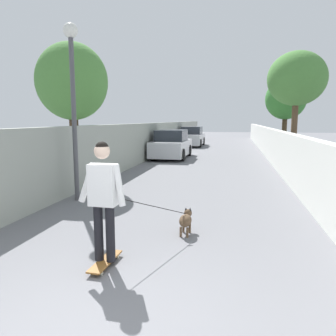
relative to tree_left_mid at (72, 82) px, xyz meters
The scene contains 12 objects.
ground_plane 8.24m from the tree_left_mid, 30.77° to the right, with size 80.00×80.00×0.00m, color slate.
wall_left 5.11m from the tree_left_mid, ahead, with size 48.00×0.30×1.91m, color #999E93.
fence_right 8.74m from the tree_left_mid, 57.55° to the right, with size 48.00×0.30×1.62m, color silver.
tree_left_mid is the anchor object (origin of this frame).
tree_right_far 9.54m from the tree_left_mid, 54.72° to the right, with size 2.52×2.52×5.04m.
tree_right_distant 14.12m from the tree_left_mid, 35.47° to the right, with size 2.46×2.46×4.60m.
lamp_post 2.60m from the tree_left_mid, 152.07° to the right, with size 0.36×0.36×4.42m.
skateboard 7.45m from the tree_left_mid, 149.30° to the right, with size 0.81×0.23×0.08m.
person_skateboarder 7.08m from the tree_left_mid, 149.30° to the right, with size 0.24×0.71×1.71m.
dog 6.80m from the tree_left_mid, 134.25° to the right, with size 1.84×1.06×1.06m.
car_near 8.13m from the tree_left_mid, 13.58° to the right, with size 4.01×1.80×1.54m.
car_far 16.28m from the tree_left_mid, ahead, with size 4.16×1.80×1.54m.
Camera 1 is at (-2.45, -1.35, 2.09)m, focal length 34.83 mm.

